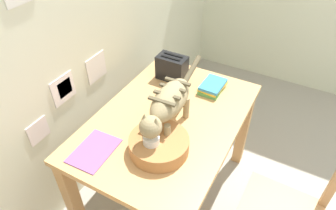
{
  "coord_description": "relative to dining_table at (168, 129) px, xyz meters",
  "views": [
    {
      "loc": [
        -1.06,
        0.88,
        1.93
      ],
      "look_at": [
        0.11,
        1.51,
        0.83
      ],
      "focal_mm": 32.14,
      "sensor_mm": 36.0,
      "label": 1
    }
  ],
  "objects": [
    {
      "name": "wall_rear",
      "position": [
        -0.11,
        0.63,
        0.61
      ],
      "size": [
        4.59,
        0.11,
        2.5
      ],
      "color": "silver",
      "rests_on": "ground_plane"
    },
    {
      "name": "dining_table",
      "position": [
        0.0,
        0.0,
        0.0
      ],
      "size": [
        1.18,
        0.81,
        0.73
      ],
      "color": "tan",
      "rests_on": "ground_plane"
    },
    {
      "name": "cat",
      "position": [
        -0.09,
        -0.05,
        0.29
      ],
      "size": [
        0.69,
        0.17,
        0.28
      ],
      "rotation": [
        0.0,
        0.0,
        1.61
      ],
      "color": "#96845D",
      "rests_on": "dining_table"
    },
    {
      "name": "saucer_bowl",
      "position": [
        -0.29,
        -0.06,
        0.11
      ],
      "size": [
        0.19,
        0.19,
        0.03
      ],
      "primitive_type": "cylinder",
      "color": "#B4AAA4",
      "rests_on": "dining_table"
    },
    {
      "name": "coffee_mug",
      "position": [
        -0.28,
        -0.06,
        0.17
      ],
      "size": [
        0.13,
        0.08,
        0.09
      ],
      "color": "white",
      "rests_on": "saucer_bowl"
    },
    {
      "name": "magazine",
      "position": [
        -0.41,
        0.22,
        0.1
      ],
      "size": [
        0.27,
        0.2,
        0.01
      ],
      "primitive_type": "cube",
      "rotation": [
        0.0,
        0.0,
        0.04
      ],
      "color": "#875097",
      "rests_on": "dining_table"
    },
    {
      "name": "book_stack",
      "position": [
        0.38,
        -0.13,
        0.12
      ],
      "size": [
        0.2,
        0.15,
        0.06
      ],
      "color": "#559F51",
      "rests_on": "dining_table"
    },
    {
      "name": "wicker_basket",
      "position": [
        -0.25,
        -0.08,
        0.14
      ],
      "size": [
        0.31,
        0.31,
        0.08
      ],
      "color": "#AF7341",
      "rests_on": "dining_table"
    },
    {
      "name": "toaster",
      "position": [
        0.38,
        0.18,
        0.18
      ],
      "size": [
        0.12,
        0.2,
        0.18
      ],
      "color": "black",
      "rests_on": "dining_table"
    }
  ]
}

